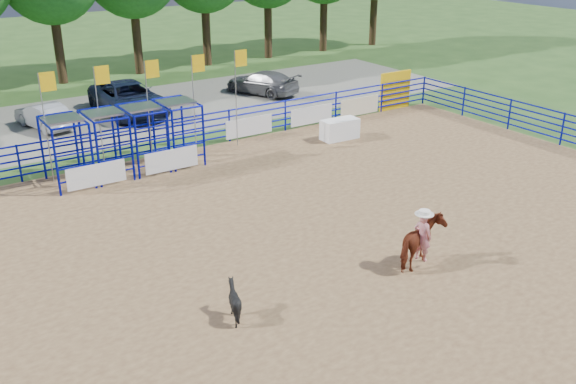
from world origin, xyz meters
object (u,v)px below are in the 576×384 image
object	(u,v)px
car_c	(129,98)
car_d	(262,83)
horse_and_rider	(422,239)
car_b	(44,116)
announcer_table	(340,129)
calf	(234,301)

from	to	relation	value
car_c	car_d	size ratio (longest dim) A/B	1.29
horse_and_rider	car_d	world-z (taller)	horse_and_rider
car_c	car_d	world-z (taller)	car_c
car_b	car_d	world-z (taller)	car_d
announcer_table	car_d	world-z (taller)	car_d
announcer_table	calf	distance (m)	14.91
horse_and_rider	calf	xyz separation A→B (m)	(-5.71, 0.65, -0.40)
horse_and_rider	car_d	size ratio (longest dim) A/B	0.54
horse_and_rider	calf	bearing A→B (deg)	173.47
car_c	announcer_table	bearing A→B (deg)	-56.13
horse_and_rider	car_c	world-z (taller)	horse_and_rider
horse_and_rider	car_b	world-z (taller)	horse_and_rider
announcer_table	car_b	xyz separation A→B (m)	(-10.78, 9.18, 0.15)
announcer_table	horse_and_rider	world-z (taller)	horse_and_rider
horse_and_rider	car_d	xyz separation A→B (m)	(6.82, 19.91, -0.21)
car_d	car_c	bearing A→B (deg)	-21.73
car_b	announcer_table	bearing A→B (deg)	125.92
horse_and_rider	car_c	bearing A→B (deg)	93.21
announcer_table	horse_and_rider	distance (m)	11.94
car_b	calf	bearing A→B (deg)	75.55
car_d	calf	bearing A→B (deg)	36.07
announcer_table	horse_and_rider	xyz separation A→B (m)	(-5.34, -10.67, 0.40)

